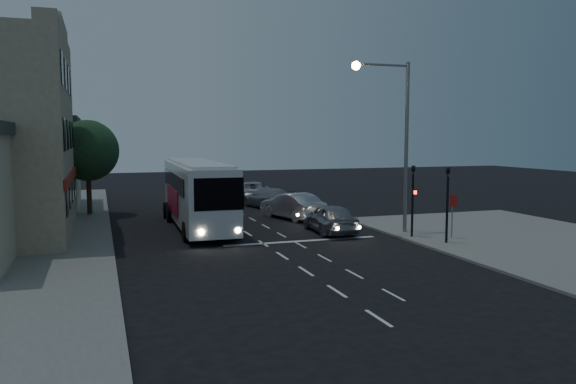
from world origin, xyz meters
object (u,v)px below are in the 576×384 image
object	(u,v)px
car_sedan_c	(253,191)
streetlight	(396,127)
car_suv	(330,218)
regulatory_sign	(453,209)
tour_bus	(197,192)
car_sedan_b	(268,198)
street_tree	(87,148)
traffic_signal_main	(413,192)
car_sedan_a	(292,206)
traffic_signal_side	(448,195)

from	to	relation	value
car_sedan_c	streetlight	bearing A→B (deg)	118.49
car_suv	regulatory_sign	xyz separation A→B (m)	(4.99, -4.04, 0.79)
tour_bus	car_suv	distance (m)	7.84
car_sedan_b	street_tree	bearing A→B (deg)	-14.16
traffic_signal_main	tour_bus	bearing A→B (deg)	143.76
tour_bus	car_sedan_b	bearing A→B (deg)	49.61
car_sedan_b	car_sedan_c	size ratio (longest dim) A/B	0.90
car_sedan_a	street_tree	world-z (taller)	street_tree
traffic_signal_side	tour_bus	bearing A→B (deg)	138.90
traffic_signal_main	street_tree	distance (m)	21.38
car_sedan_c	traffic_signal_side	world-z (taller)	traffic_signal_side
car_sedan_c	traffic_signal_main	distance (m)	19.55
car_sedan_c	car_sedan_a	bearing A→B (deg)	107.39
tour_bus	car_sedan_a	xyz separation A→B (m)	(6.26, 1.36, -1.23)
car_sedan_c	streetlight	size ratio (longest dim) A/B	0.63
car_sedan_c	traffic_signal_main	xyz separation A→B (m)	(3.27, -19.21, 1.63)
car_sedan_a	traffic_signal_main	size ratio (longest dim) A/B	1.24
car_suv	car_sedan_a	distance (m)	5.54
car_sedan_c	street_tree	size ratio (longest dim) A/B	0.92
regulatory_sign	traffic_signal_side	bearing A→B (deg)	-136.08
tour_bus	car_sedan_c	world-z (taller)	tour_bus
traffic_signal_main	traffic_signal_side	bearing A→B (deg)	-70.51
car_sedan_c	traffic_signal_main	bearing A→B (deg)	118.53
traffic_signal_side	regulatory_sign	bearing A→B (deg)	43.92
car_sedan_c	regulatory_sign	distance (m)	20.84
regulatory_sign	traffic_signal_main	bearing A→B (deg)	149.16
streetlight	street_tree	xyz separation A→B (m)	(-15.55, 12.82, -1.23)
car_sedan_b	streetlight	world-z (taller)	streetlight
car_suv	regulatory_sign	size ratio (longest dim) A/B	2.15
car_sedan_a	car_sedan_c	xyz separation A→B (m)	(0.28, 10.66, -0.05)
tour_bus	street_tree	distance (m)	9.58
car_sedan_a	traffic_signal_main	distance (m)	9.39
car_sedan_a	streetlight	world-z (taller)	streetlight
traffic_signal_side	street_tree	size ratio (longest dim) A/B	0.66
traffic_signal_main	street_tree	world-z (taller)	street_tree
traffic_signal_main	streetlight	distance (m)	3.61
tour_bus	traffic_signal_main	distance (m)	12.17
traffic_signal_main	street_tree	size ratio (longest dim) A/B	0.66
car_suv	regulatory_sign	distance (m)	6.47
car_sedan_c	street_tree	distance (m)	13.99
tour_bus	street_tree	bearing A→B (deg)	131.74
traffic_signal_main	regulatory_sign	world-z (taller)	traffic_signal_main
car_sedan_c	regulatory_sign	world-z (taller)	regulatory_sign
car_sedan_a	car_sedan_b	distance (m)	5.78
regulatory_sign	streetlight	bearing A→B (deg)	128.75
car_suv	car_sedan_a	bearing A→B (deg)	-84.95
car_sedan_a	car_sedan_b	xyz separation A→B (m)	(0.11, 5.78, -0.09)
traffic_signal_side	street_tree	bearing A→B (deg)	135.50
car_sedan_b	streetlight	xyz separation A→B (m)	(3.18, -12.91, 4.99)
traffic_signal_main	car_sedan_c	bearing A→B (deg)	99.65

